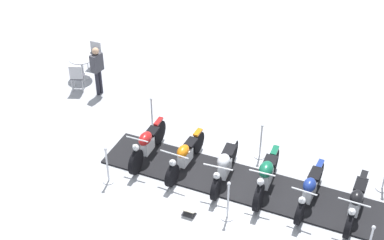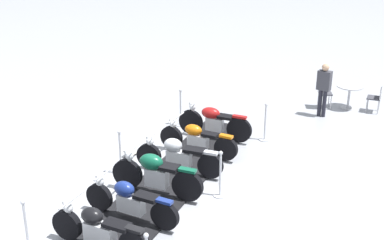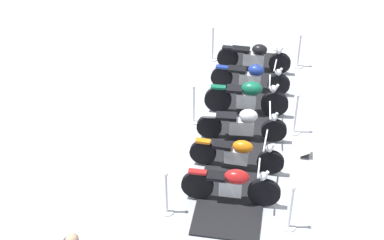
{
  "view_description": "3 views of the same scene",
  "coord_description": "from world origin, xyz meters",
  "px_view_note": "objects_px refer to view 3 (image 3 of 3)",
  "views": [
    {
      "loc": [
        6.84,
        8.89,
        10.01
      ],
      "look_at": [
        0.48,
        -1.89,
        1.1
      ],
      "focal_mm": 53.27,
      "sensor_mm": 36.0,
      "label": 1
    },
    {
      "loc": [
        -9.75,
        4.88,
        6.07
      ],
      "look_at": [
        1.1,
        -1.24,
        0.98
      ],
      "focal_mm": 49.8,
      "sensor_mm": 36.0,
      "label": 2
    },
    {
      "loc": [
        7.66,
        -9.19,
        8.74
      ],
      "look_at": [
        -0.15,
        -1.67,
        0.97
      ],
      "focal_mm": 54.1,
      "sensor_mm": 36.0,
      "label": 3
    }
  ],
  "objects_px": {
    "stanchion_left_rear": "(213,49)",
    "stanchion_right_rear": "(298,57)",
    "motorcycle_black": "(255,57)",
    "motorcycle_maroon": "(232,184)",
    "stanchion_right_mid": "(295,120)",
    "motorcycle_forest": "(248,97)",
    "motorcycle_navy": "(251,77)",
    "info_placard": "(305,153)",
    "stanchion_right_front": "(290,213)",
    "stanchion_left_front": "(167,199)",
    "stanchion_left_mid": "(194,109)",
    "motorcycle_chrome": "(243,124)",
    "motorcycle_copper": "(238,154)"
  },
  "relations": [
    {
      "from": "stanchion_left_rear",
      "to": "stanchion_right_rear",
      "type": "bearing_deg",
      "value": 36.11
    },
    {
      "from": "motorcycle_black",
      "to": "stanchion_right_rear",
      "type": "bearing_deg",
      "value": 23.6
    },
    {
      "from": "motorcycle_maroon",
      "to": "stanchion_right_mid",
      "type": "xyz_separation_m",
      "value": [
        -0.65,
        3.01,
        -0.15
      ]
    },
    {
      "from": "motorcycle_forest",
      "to": "stanchion_right_rear",
      "type": "height_order",
      "value": "motorcycle_forest"
    },
    {
      "from": "motorcycle_maroon",
      "to": "motorcycle_navy",
      "type": "xyz_separation_m",
      "value": [
        -2.65,
        3.63,
        -0.05
      ]
    },
    {
      "from": "motorcycle_forest",
      "to": "info_placard",
      "type": "distance_m",
      "value": 2.17
    },
    {
      "from": "stanchion_left_rear",
      "to": "stanchion_right_front",
      "type": "xyz_separation_m",
      "value": [
        5.99,
        -3.86,
        0.06
      ]
    },
    {
      "from": "motorcycle_maroon",
      "to": "motorcycle_black",
      "type": "height_order",
      "value": "motorcycle_maroon"
    },
    {
      "from": "motorcycle_navy",
      "to": "stanchion_left_front",
      "type": "relative_size",
      "value": 1.73
    },
    {
      "from": "motorcycle_navy",
      "to": "stanchion_right_mid",
      "type": "distance_m",
      "value": 2.1
    },
    {
      "from": "motorcycle_forest",
      "to": "stanchion_right_front",
      "type": "bearing_deg",
      "value": -74.55
    },
    {
      "from": "stanchion_left_rear",
      "to": "info_placard",
      "type": "distance_m",
      "value": 5.1
    },
    {
      "from": "stanchion_left_rear",
      "to": "stanchion_left_mid",
      "type": "distance_m",
      "value": 3.33
    },
    {
      "from": "info_placard",
      "to": "stanchion_left_front",
      "type": "bearing_deg",
      "value": -49.55
    },
    {
      "from": "stanchion_right_mid",
      "to": "motorcycle_chrome",
      "type": "bearing_deg",
      "value": -119.74
    },
    {
      "from": "motorcycle_forest",
      "to": "stanchion_left_mid",
      "type": "distance_m",
      "value": 1.44
    },
    {
      "from": "motorcycle_copper",
      "to": "stanchion_left_front",
      "type": "bearing_deg",
      "value": -126.48
    },
    {
      "from": "stanchion_left_front",
      "to": "stanchion_right_front",
      "type": "height_order",
      "value": "stanchion_right_front"
    },
    {
      "from": "motorcycle_chrome",
      "to": "stanchion_right_front",
      "type": "bearing_deg",
      "value": -70.03
    },
    {
      "from": "motorcycle_chrome",
      "to": "stanchion_right_front",
      "type": "xyz_separation_m",
      "value": [
        2.64,
        -1.5,
        -0.09
      ]
    },
    {
      "from": "motorcycle_forest",
      "to": "stanchion_left_front",
      "type": "bearing_deg",
      "value": -111.01
    },
    {
      "from": "stanchion_left_mid",
      "to": "stanchion_right_front",
      "type": "height_order",
      "value": "stanchion_right_front"
    },
    {
      "from": "motorcycle_forest",
      "to": "motorcycle_maroon",
      "type": "bearing_deg",
      "value": -92.31
    },
    {
      "from": "motorcycle_navy",
      "to": "stanchion_left_rear",
      "type": "distance_m",
      "value": 2.11
    },
    {
      "from": "stanchion_right_mid",
      "to": "stanchion_right_rear",
      "type": "bearing_deg",
      "value": 126.11
    },
    {
      "from": "motorcycle_copper",
      "to": "motorcycle_chrome",
      "type": "xyz_separation_m",
      "value": [
        -0.67,
        0.91,
        0.02
      ]
    },
    {
      "from": "stanchion_right_rear",
      "to": "info_placard",
      "type": "distance_m",
      "value": 4.24
    },
    {
      "from": "motorcycle_forest",
      "to": "stanchion_left_mid",
      "type": "height_order",
      "value": "stanchion_left_mid"
    },
    {
      "from": "motorcycle_navy",
      "to": "stanchion_right_front",
      "type": "bearing_deg",
      "value": -73.16
    },
    {
      "from": "motorcycle_chrome",
      "to": "motorcycle_forest",
      "type": "xyz_separation_m",
      "value": [
        -0.66,
        0.91,
        0.06
      ]
    },
    {
      "from": "motorcycle_navy",
      "to": "stanchion_left_mid",
      "type": "relative_size",
      "value": 1.71
    },
    {
      "from": "stanchion_right_rear",
      "to": "stanchion_left_mid",
      "type": "bearing_deg",
      "value": -91.5
    },
    {
      "from": "stanchion_left_rear",
      "to": "info_placard",
      "type": "height_order",
      "value": "stanchion_left_rear"
    },
    {
      "from": "motorcycle_forest",
      "to": "info_placard",
      "type": "relative_size",
      "value": 4.56
    },
    {
      "from": "motorcycle_chrome",
      "to": "stanchion_right_front",
      "type": "relative_size",
      "value": 1.55
    },
    {
      "from": "motorcycle_navy",
      "to": "stanchion_right_front",
      "type": "distance_m",
      "value": 5.17
    },
    {
      "from": "motorcycle_navy",
      "to": "stanchion_left_mid",
      "type": "bearing_deg",
      "value": -125.08
    },
    {
      "from": "motorcycle_chrome",
      "to": "stanchion_left_mid",
      "type": "bearing_deg",
      "value": 152.57
    },
    {
      "from": "motorcycle_copper",
      "to": "stanchion_left_mid",
      "type": "xyz_separation_m",
      "value": [
        -2.06,
        0.59,
        -0.07
      ]
    },
    {
      "from": "motorcycle_forest",
      "to": "stanchion_right_rear",
      "type": "bearing_deg",
      "value": 63.35
    },
    {
      "from": "motorcycle_navy",
      "to": "stanchion_right_front",
      "type": "relative_size",
      "value": 1.68
    },
    {
      "from": "motorcycle_chrome",
      "to": "stanchion_left_front",
      "type": "relative_size",
      "value": 1.6
    },
    {
      "from": "motorcycle_chrome",
      "to": "stanchion_left_front",
      "type": "bearing_deg",
      "value": -119.74
    },
    {
      "from": "stanchion_left_mid",
      "to": "stanchion_right_front",
      "type": "xyz_separation_m",
      "value": [
        4.03,
        -1.18,
        0.0
      ]
    },
    {
      "from": "motorcycle_chrome",
      "to": "info_placard",
      "type": "height_order",
      "value": "motorcycle_chrome"
    },
    {
      "from": "motorcycle_copper",
      "to": "stanchion_left_front",
      "type": "relative_size",
      "value": 1.71
    },
    {
      "from": "motorcycle_maroon",
      "to": "motorcycle_chrome",
      "type": "distance_m",
      "value": 2.25
    },
    {
      "from": "stanchion_right_rear",
      "to": "stanchion_left_front",
      "type": "relative_size",
      "value": 0.97
    },
    {
      "from": "motorcycle_chrome",
      "to": "stanchion_right_rear",
      "type": "height_order",
      "value": "stanchion_right_rear"
    },
    {
      "from": "motorcycle_copper",
      "to": "stanchion_right_mid",
      "type": "height_order",
      "value": "stanchion_right_mid"
    }
  ]
}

